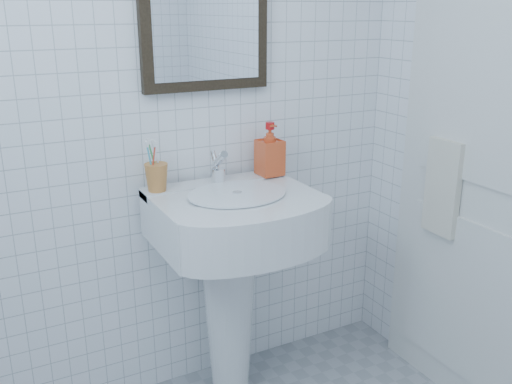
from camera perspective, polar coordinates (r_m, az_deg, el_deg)
wall_back at (r=2.14m, az=-11.67°, el=9.82°), size 2.20×0.02×2.50m
washbasin at (r=2.22m, az=-2.49°, el=-6.96°), size 0.59×0.43×0.90m
faucet at (r=2.19m, az=-3.82°, el=2.29°), size 0.06×0.12×0.14m
toothbrush_cup at (r=2.12m, az=-9.91°, el=1.45°), size 0.10×0.10×0.10m
soap_dispenser at (r=2.28m, az=1.39°, el=4.31°), size 0.10×0.10×0.21m
wall_mirror at (r=2.19m, az=-5.14°, el=18.18°), size 0.50×0.04×0.62m
bathroom_door at (r=2.24m, az=21.89°, el=2.69°), size 0.04×0.80×2.00m
towel_ring at (r=2.30m, az=18.94°, el=4.73°), size 0.01×0.18×0.18m
hand_towel at (r=2.34m, az=18.16°, el=0.40°), size 0.03×0.16×0.38m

